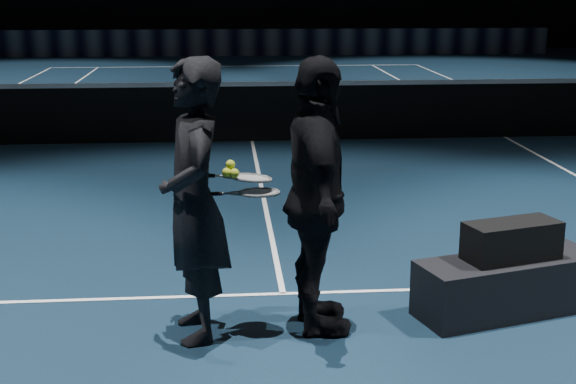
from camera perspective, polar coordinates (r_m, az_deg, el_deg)
The scene contains 13 objects.
floor at distance 12.66m, azimuth -2.56°, elevation 3.57°, with size 36.00×36.00×0.00m, color black.
court_lines at distance 12.66m, azimuth -2.56°, elevation 3.59°, with size 10.98×23.78×0.01m, color white, non-canonical shape.
net_mesh at distance 12.58m, azimuth -2.58°, elevation 5.58°, with size 12.80×0.02×0.86m, color black.
net_tape at distance 12.52m, azimuth -2.61°, elevation 7.69°, with size 12.80×0.03×0.07m, color white.
sponsor_backdrop at distance 27.99m, azimuth -3.82°, elevation 10.56°, with size 22.00×0.15×0.90m, color black.
player_bench at distance 6.32m, azimuth 15.40°, elevation -6.42°, with size 1.43×0.48×0.43m, color black.
racket_bag at distance 6.20m, azimuth 15.63°, elevation -3.34°, with size 0.71×0.30×0.29m, color black.
bag_signature at distance 6.07m, azimuth 16.12°, elevation -3.79°, with size 0.33×0.00×0.10m, color white.
player_a at distance 5.51m, azimuth -6.71°, elevation -0.68°, with size 0.72×0.47×1.96m, color black.
player_b at distance 5.57m, azimuth 2.06°, elevation -0.42°, with size 1.15×0.48×1.96m, color black.
racket_lower at distance 5.51m, azimuth -2.05°, elevation -0.03°, with size 0.68×0.22×0.03m, color black, non-canonical shape.
racket_upper at distance 5.52m, azimuth -2.61°, elevation 1.00°, with size 0.68×0.22×0.03m, color black, non-canonical shape.
tennis_balls at distance 5.47m, azimuth -4.11°, elevation 1.54°, with size 0.12×0.10×0.12m, color #CCD32C, non-canonical shape.
Camera 1 is at (-0.45, -12.42, 2.43)m, focal length 50.00 mm.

